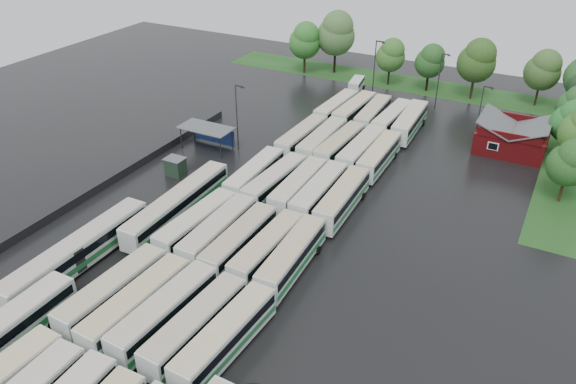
% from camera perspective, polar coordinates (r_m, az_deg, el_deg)
% --- Properties ---
extents(ground, '(160.00, 160.00, 0.00)m').
position_cam_1_polar(ground, '(63.84, -6.70, -6.32)').
color(ground, black).
rests_on(ground, ground).
extents(brick_building, '(10.07, 8.60, 5.39)m').
position_cam_1_polar(brick_building, '(91.78, 21.75, 4.97)').
color(brick_building, maroon).
rests_on(brick_building, ground).
extents(wash_shed, '(8.20, 4.20, 3.58)m').
position_cam_1_polar(wash_shed, '(86.66, -8.17, 6.26)').
color(wash_shed, '#2D2D30').
rests_on(wash_shed, ground).
extents(utility_hut, '(2.70, 2.20, 2.62)m').
position_cam_1_polar(utility_hut, '(80.18, -11.36, 2.55)').
color(utility_hut, black).
rests_on(utility_hut, ground).
extents(grass_strip_north, '(80.00, 10.00, 0.01)m').
position_cam_1_polar(grass_strip_north, '(116.28, 12.54, 10.60)').
color(grass_strip_north, '#1C4817').
rests_on(grass_strip_north, ground).
extents(west_fence, '(0.10, 50.00, 1.20)m').
position_cam_1_polar(west_fence, '(81.25, -16.63, 1.64)').
color(west_fence, '#2D2D30').
rests_on(west_fence, ground).
extents(bus_r1c0, '(3.24, 12.80, 3.53)m').
position_cam_1_polar(bus_r1c0, '(58.01, -17.33, -9.64)').
color(bus_r1c0, silver).
rests_on(bus_r1c0, ground).
extents(bus_r1c1, '(3.16, 12.95, 3.58)m').
position_cam_1_polar(bus_r1c1, '(55.87, -15.08, -10.98)').
color(bus_r1c1, silver).
rests_on(bus_r1c1, ground).
extents(bus_r1c2, '(3.31, 12.81, 3.53)m').
position_cam_1_polar(bus_r1c2, '(54.48, -12.40, -11.85)').
color(bus_r1c2, silver).
rests_on(bus_r1c2, ground).
extents(bus_r1c3, '(3.22, 12.58, 3.47)m').
position_cam_1_polar(bus_r1c3, '(52.72, -9.35, -13.23)').
color(bus_r1c3, silver).
rests_on(bus_r1c3, ground).
extents(bus_r1c4, '(3.28, 12.70, 3.50)m').
position_cam_1_polar(bus_r1c4, '(51.27, -6.39, -14.47)').
color(bus_r1c4, silver).
rests_on(bus_r1c4, ground).
extents(bus_r2c0, '(3.27, 12.60, 3.47)m').
position_cam_1_polar(bus_r2c0, '(65.92, -9.22, -3.20)').
color(bus_r2c0, silver).
rests_on(bus_r2c0, ground).
extents(bus_r2c1, '(2.89, 12.79, 3.55)m').
position_cam_1_polar(bus_r2c1, '(64.15, -7.09, -4.01)').
color(bus_r2c1, silver).
rests_on(bus_r2c1, ground).
extents(bus_r2c2, '(2.66, 12.40, 3.45)m').
position_cam_1_polar(bus_r2c2, '(62.48, -4.94, -4.98)').
color(bus_r2c2, silver).
rests_on(bus_r2c2, ground).
extents(bus_r2c3, '(2.83, 12.32, 3.42)m').
position_cam_1_polar(bus_r2c3, '(61.17, -2.09, -5.76)').
color(bus_r2c3, silver).
rests_on(bus_r2c3, ground).
extents(bus_r2c4, '(3.24, 12.71, 3.51)m').
position_cam_1_polar(bus_r2c4, '(59.92, 0.41, -6.56)').
color(bus_r2c4, silver).
rests_on(bus_r2c4, ground).
extents(bus_r3c0, '(2.99, 12.39, 3.43)m').
position_cam_1_polar(bus_r3c0, '(75.40, -3.40, 1.75)').
color(bus_r3c0, silver).
rests_on(bus_r3c0, ground).
extents(bus_r3c1, '(3.26, 12.53, 3.45)m').
position_cam_1_polar(bus_r3c1, '(73.67, -1.30, 1.07)').
color(bus_r3c1, silver).
rests_on(bus_r3c1, ground).
extents(bus_r3c2, '(2.95, 12.62, 3.50)m').
position_cam_1_polar(bus_r3c2, '(72.36, 1.09, 0.51)').
color(bus_r3c2, silver).
rests_on(bus_r3c2, ground).
extents(bus_r3c3, '(2.97, 12.77, 3.54)m').
position_cam_1_polar(bus_r3c3, '(71.24, 3.20, -0.03)').
color(bus_r3c3, silver).
rests_on(bus_r3c3, ground).
extents(bus_r3c4, '(3.17, 12.92, 3.57)m').
position_cam_1_polar(bus_r3c4, '(70.03, 5.54, -0.69)').
color(bus_r3c4, silver).
rests_on(bus_r3c4, ground).
extents(bus_r4c0, '(2.91, 12.42, 3.44)m').
position_cam_1_polar(bus_r4c0, '(86.01, 1.41, 5.58)').
color(bus_r4c0, silver).
rests_on(bus_r4c0, ground).
extents(bus_r4c1, '(2.80, 12.77, 3.55)m').
position_cam_1_polar(bus_r4c1, '(84.75, 3.50, 5.18)').
color(bus_r4c1, silver).
rests_on(bus_r4c1, ground).
extents(bus_r4c2, '(3.18, 12.51, 3.45)m').
position_cam_1_polar(bus_r4c2, '(83.75, 5.32, 4.74)').
color(bus_r4c2, silver).
rests_on(bus_r4c2, ground).
extents(bus_r4c3, '(2.93, 13.00, 3.61)m').
position_cam_1_polar(bus_r4c3, '(82.42, 7.49, 4.23)').
color(bus_r4c3, silver).
rests_on(bus_r4c3, ground).
extents(bus_r4c4, '(2.85, 12.41, 3.44)m').
position_cam_1_polar(bus_r4c4, '(81.37, 9.25, 3.65)').
color(bus_r4c4, silver).
rests_on(bus_r4c4, ground).
extents(bus_r5c0, '(3.11, 12.36, 3.41)m').
position_cam_1_polar(bus_r5c0, '(97.22, 4.93, 8.47)').
color(bus_r5c0, silver).
rests_on(bus_r5c0, ground).
extents(bus_r5c1, '(3.16, 12.55, 3.47)m').
position_cam_1_polar(bus_r5c1, '(96.54, 6.77, 8.23)').
color(bus_r5c1, silver).
rests_on(bus_r5c1, ground).
extents(bus_r5c2, '(3.06, 12.31, 3.40)m').
position_cam_1_polar(bus_r5c2, '(95.46, 8.62, 7.81)').
color(bus_r5c2, silver).
rests_on(bus_r5c2, ground).
extents(bus_r5c3, '(3.10, 12.33, 3.41)m').
position_cam_1_polar(bus_r5c3, '(94.14, 10.52, 7.31)').
color(bus_r5c3, silver).
rests_on(bus_r5c3, ground).
extents(bus_r5c4, '(3.31, 13.05, 3.60)m').
position_cam_1_polar(bus_r5c4, '(93.19, 12.25, 6.96)').
color(bus_r5c4, silver).
rests_on(bus_r5c4, ground).
extents(artic_bus_west_b, '(3.05, 18.69, 3.46)m').
position_cam_1_polar(artic_bus_west_b, '(70.10, -11.13, -1.18)').
color(artic_bus_west_b, silver).
rests_on(artic_bus_west_b, ground).
extents(artic_bus_west_c, '(2.80, 19.27, 3.57)m').
position_cam_1_polar(artic_bus_west_c, '(64.47, -20.57, -5.76)').
color(artic_bus_west_c, silver).
rests_on(artic_bus_west_c, ground).
extents(minibus, '(2.77, 5.64, 2.36)m').
position_cam_1_polar(minibus, '(110.59, 6.96, 10.79)').
color(minibus, silver).
rests_on(minibus, ground).
extents(tree_north_0, '(6.51, 6.51, 10.79)m').
position_cam_1_polar(tree_north_0, '(118.49, 1.77, 15.18)').
color(tree_north_0, '#312111').
rests_on(tree_north_0, ground).
extents(tree_north_1, '(7.80, 7.80, 12.93)m').
position_cam_1_polar(tree_north_1, '(118.78, 4.94, 15.81)').
color(tree_north_1, black).
rests_on(tree_north_1, ground).
extents(tree_north_2, '(5.66, 5.66, 9.38)m').
position_cam_1_polar(tree_north_2, '(113.54, 10.44, 13.55)').
color(tree_north_2, black).
rests_on(tree_north_2, ground).
extents(tree_north_3, '(5.60, 5.60, 9.28)m').
position_cam_1_polar(tree_north_3, '(111.66, 14.29, 12.80)').
color(tree_north_3, black).
rests_on(tree_north_3, ground).
extents(tree_north_4, '(6.93, 6.93, 11.48)m').
position_cam_1_polar(tree_north_4, '(109.35, 18.71, 12.57)').
color(tree_north_4, '#312519').
rests_on(tree_north_4, ground).
extents(tree_north_5, '(6.30, 6.30, 10.44)m').
position_cam_1_polar(tree_north_5, '(110.43, 24.54, 11.24)').
color(tree_north_5, '#2E2317').
rests_on(tree_north_5, ground).
extents(tree_east_0, '(5.42, 5.42, 8.98)m').
position_cam_1_polar(tree_east_0, '(78.48, 26.79, 2.72)').
color(tree_east_0, '#3C2619').
rests_on(tree_east_0, ground).
extents(tree_east_2, '(5.63, 5.63, 9.32)m').
position_cam_1_polar(tree_east_2, '(90.94, 26.87, 6.44)').
color(tree_east_2, black).
rests_on(tree_east_2, ground).
extents(tree_east_3, '(5.47, 5.47, 9.05)m').
position_cam_1_polar(tree_east_3, '(98.13, 27.21, 7.86)').
color(tree_east_3, black).
rests_on(tree_east_3, ground).
extents(lamp_post_ne, '(1.55, 0.30, 10.05)m').
position_cam_1_polar(lamp_post_ne, '(89.29, 18.95, 7.62)').
color(lamp_post_ne, '#2D2D30').
rests_on(lamp_post_ne, ground).
extents(lamp_post_nw, '(1.61, 0.31, 10.42)m').
position_cam_1_polar(lamp_post_nw, '(84.30, -5.15, 8.01)').
color(lamp_post_nw, '#2D2D30').
rests_on(lamp_post_nw, ground).
extents(lamp_post_back_w, '(1.69, 0.33, 10.94)m').
position_cam_1_polar(lamp_post_back_w, '(105.35, 8.86, 12.56)').
color(lamp_post_back_w, '#2D2D30').
rests_on(lamp_post_back_w, ground).
extents(lamp_post_back_e, '(1.55, 0.30, 10.03)m').
position_cam_1_polar(lamp_post_back_e, '(103.27, 15.16, 11.20)').
color(lamp_post_back_e, '#2D2D30').
rests_on(lamp_post_back_e, ground).
extents(puddle_0, '(5.31, 5.31, 0.01)m').
position_cam_1_polar(puddle_0, '(53.63, -17.64, -16.50)').
color(puddle_0, black).
rests_on(puddle_0, ground).
extents(puddle_2, '(7.56, 7.56, 0.01)m').
position_cam_1_polar(puddle_2, '(68.81, -9.68, -3.58)').
color(puddle_2, black).
rests_on(puddle_2, ground).
extents(puddle_3, '(4.48, 4.48, 0.01)m').
position_cam_1_polar(puddle_3, '(60.49, -3.20, -8.51)').
color(puddle_3, black).
rests_on(puddle_3, ground).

